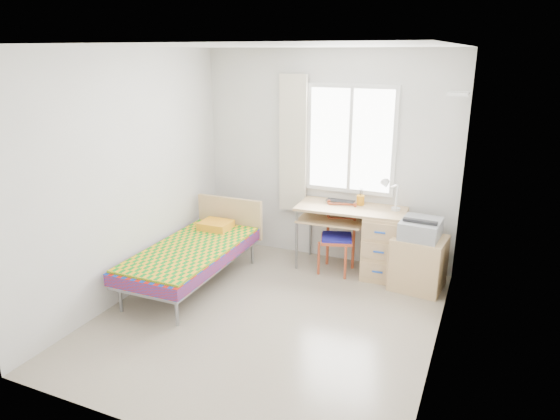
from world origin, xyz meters
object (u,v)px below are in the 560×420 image
(desk, at_px, (378,240))
(chair, at_px, (339,233))
(printer, at_px, (421,228))
(bed, at_px, (195,251))
(cabinet, at_px, (418,263))

(desk, relative_size, chair, 1.54)
(desk, xyz_separation_m, printer, (0.49, -0.17, 0.28))
(desk, height_order, chair, chair)
(bed, height_order, desk, bed)
(bed, xyz_separation_m, cabinet, (2.35, 0.88, -0.09))
(bed, distance_m, chair, 1.71)
(bed, bearing_deg, cabinet, 20.05)
(desk, relative_size, printer, 2.61)
(chair, bearing_deg, cabinet, -23.43)
(chair, distance_m, printer, 0.99)
(desk, xyz_separation_m, cabinet, (0.50, -0.18, -0.13))
(bed, xyz_separation_m, printer, (2.35, 0.90, 0.32))
(desk, distance_m, cabinet, 0.55)
(chair, relative_size, cabinet, 1.39)
(cabinet, bearing_deg, bed, -153.17)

